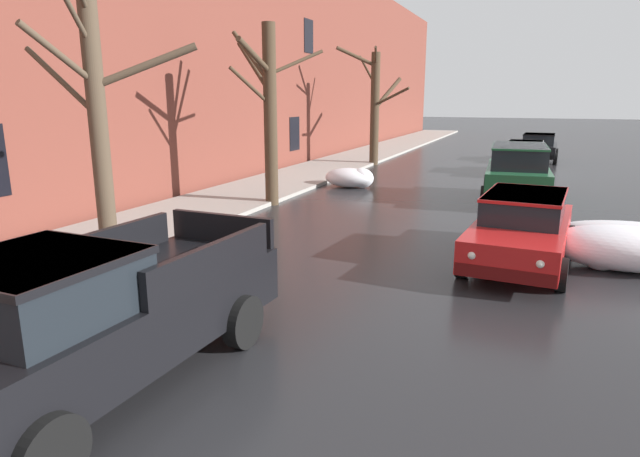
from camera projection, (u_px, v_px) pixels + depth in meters
left_sidewalk_slab at (232, 198)px, 17.80m from camera, size 3.30×80.00×0.12m
brick_townhouse_facade at (168, 37)px, 17.37m from camera, size 0.63×80.00×10.35m
snow_bank_near_corner_left at (53, 281)px, 8.63m from camera, size 2.72×1.16×0.87m
snow_bank_along_left_kerb at (633, 233)px, 12.45m from camera, size 3.09×0.92×0.50m
snow_bank_mid_block_left at (352, 178)px, 20.21m from camera, size 1.87×1.20×0.74m
snow_bank_near_corner_right at (621, 249)px, 10.51m from camera, size 2.82×1.40×0.87m
bare_tree_second_along_sidewalk at (95, 93)px, 9.90m from camera, size 3.31×2.66×6.46m
bare_tree_mid_block at (268, 108)px, 16.36m from camera, size 2.84×3.07×5.42m
bare_tree_far_down_block at (375, 104)px, 26.47m from camera, size 3.48×3.42×5.63m
pickup_truck_black_approaching_near_lane at (91, 318)px, 6.03m from camera, size 2.25×5.18×1.76m
sedan_red_parked_kerbside_close at (522, 227)px, 10.83m from camera, size 2.14×4.55×1.42m
suv_green_parked_kerbside_mid at (518, 171)px, 17.24m from camera, size 2.26×4.48×1.82m
sedan_white_parked_far_down_block at (524, 157)px, 23.76m from camera, size 1.89×3.91×1.42m
sedan_black_queued_behind_truck at (538, 147)px, 28.54m from camera, size 2.07×4.11×1.42m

